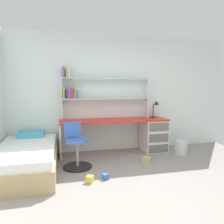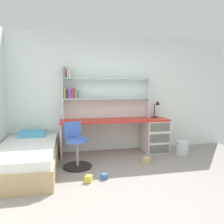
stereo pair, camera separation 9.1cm
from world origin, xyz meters
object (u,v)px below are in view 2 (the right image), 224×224
at_px(desk_lamp, 158,107).
at_px(toy_block_yellow_0, 89,179).
at_px(bed_platform, 27,158).
at_px(desk, 143,133).
at_px(swivel_chair, 77,149).
at_px(bookshelf_hutch, 94,90).
at_px(toy_block_natural_2, 146,160).
at_px(waste_bin, 182,148).
at_px(toy_block_blue_1, 104,176).

xyz_separation_m(desk_lamp, toy_block_yellow_0, (-1.75, -1.45, -0.96)).
bearing_deg(toy_block_yellow_0, bed_platform, 145.16).
height_order(desk, swivel_chair, swivel_chair).
bearing_deg(bookshelf_hutch, bed_platform, -147.54).
relative_size(bed_platform, toy_block_yellow_0, 19.10).
bearing_deg(swivel_chair, toy_block_natural_2, -5.04).
xyz_separation_m(toy_block_yellow_0, toy_block_natural_2, (1.16, 0.58, 0.01)).
bearing_deg(swivel_chair, toy_block_yellow_0, -77.80).
relative_size(bookshelf_hutch, swivel_chair, 2.40).
bearing_deg(bookshelf_hutch, toy_block_natural_2, -47.50).
height_order(bed_platform, waste_bin, bed_platform).
xyz_separation_m(desk, waste_bin, (0.76, -0.39, -0.29)).
distance_m(bookshelf_hutch, toy_block_blue_1, 2.00).
xyz_separation_m(toy_block_blue_1, toy_block_natural_2, (0.90, 0.52, 0.02)).
xyz_separation_m(bookshelf_hutch, toy_block_natural_2, (0.87, -0.95, -1.34)).
height_order(bed_platform, toy_block_blue_1, bed_platform).
bearing_deg(desk_lamp, bed_platform, -164.95).
bearing_deg(bed_platform, bookshelf_hutch, 32.46).
distance_m(waste_bin, toy_block_natural_2, 1.06).
relative_size(swivel_chair, toy_block_blue_1, 9.56).
xyz_separation_m(desk, bed_platform, (-2.39, -0.65, -0.21)).
bearing_deg(toy_block_yellow_0, toy_block_natural_2, 26.56).
bearing_deg(toy_block_natural_2, bookshelf_hutch, 132.50).
bearing_deg(toy_block_blue_1, toy_block_natural_2, 30.06).
distance_m(waste_bin, toy_block_blue_1, 2.09).
relative_size(desk, waste_bin, 7.94).
bearing_deg(waste_bin, swivel_chair, -173.33).
bearing_deg(toy_block_yellow_0, swivel_chair, 102.20).
relative_size(toy_block_yellow_0, toy_block_blue_1, 1.18).
relative_size(desk, desk_lamp, 6.15).
relative_size(bed_platform, toy_block_natural_2, 14.85).
bearing_deg(desk_lamp, toy_block_blue_1, -137.14).
bearing_deg(toy_block_yellow_0, bookshelf_hutch, 79.44).
distance_m(toy_block_yellow_0, toy_block_blue_1, 0.26).
relative_size(bookshelf_hutch, desk_lamp, 5.09).
bearing_deg(desk_lamp, toy_block_yellow_0, -140.45).
bearing_deg(desk, bookshelf_hutch, 170.78).
xyz_separation_m(swivel_chair, toy_block_yellow_0, (0.15, -0.69, -0.28)).
height_order(desk, toy_block_yellow_0, desk).
height_order(desk, bed_platform, desk).
bearing_deg(swivel_chair, desk_lamp, 21.62).
xyz_separation_m(waste_bin, toy_block_natural_2, (-0.98, -0.38, -0.08)).
distance_m(desk, bookshelf_hutch, 1.47).
bearing_deg(toy_block_blue_1, swivel_chair, 122.10).
relative_size(desk, toy_block_blue_1, 27.64).
distance_m(swivel_chair, waste_bin, 2.31).
bearing_deg(toy_block_natural_2, waste_bin, 21.31).
bearing_deg(desk_lamp, waste_bin, -51.64).
bearing_deg(desk, waste_bin, -27.20).
height_order(desk_lamp, bed_platform, desk_lamp).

